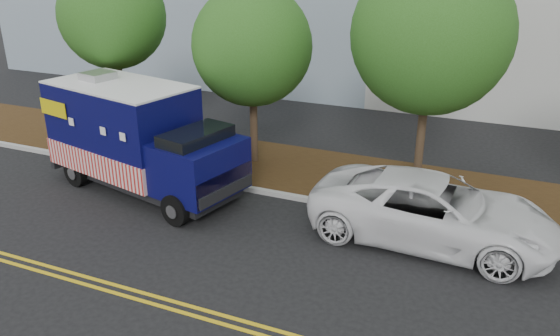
% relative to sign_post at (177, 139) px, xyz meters
% --- Properties ---
extents(ground, '(120.00, 120.00, 0.00)m').
position_rel_sign_post_xyz_m(ground, '(1.78, -1.85, -1.20)').
color(ground, black).
rests_on(ground, ground).
extents(curb, '(120.00, 0.18, 0.15)m').
position_rel_sign_post_xyz_m(curb, '(1.78, -0.45, -1.12)').
color(curb, '#9E9E99').
rests_on(curb, ground).
extents(mulch_strip, '(120.00, 4.00, 0.15)m').
position_rel_sign_post_xyz_m(mulch_strip, '(1.78, 1.65, -1.12)').
color(mulch_strip, black).
rests_on(mulch_strip, ground).
extents(centerline_near, '(120.00, 0.10, 0.01)m').
position_rel_sign_post_xyz_m(centerline_near, '(1.78, -6.30, -1.19)').
color(centerline_near, gold).
rests_on(centerline_near, ground).
extents(centerline_far, '(120.00, 0.10, 0.01)m').
position_rel_sign_post_xyz_m(centerline_far, '(1.78, -6.55, -1.19)').
color(centerline_far, gold).
rests_on(centerline_far, ground).
extents(tree_a, '(3.77, 3.77, 6.78)m').
position_rel_sign_post_xyz_m(tree_a, '(-3.36, 1.51, 3.68)').
color(tree_a, '#38281C').
rests_on(tree_a, ground).
extents(tree_b, '(3.96, 3.96, 6.14)m').
position_rel_sign_post_xyz_m(tree_b, '(2.06, 1.68, 2.96)').
color(tree_b, '#38281C').
rests_on(tree_b, ground).
extents(tree_c, '(4.65, 4.65, 7.15)m').
position_rel_sign_post_xyz_m(tree_c, '(7.69, 1.90, 3.61)').
color(tree_c, '#38281C').
rests_on(tree_c, ground).
extents(sign_post, '(0.06, 0.06, 2.40)m').
position_rel_sign_post_xyz_m(sign_post, '(0.00, 0.00, 0.00)').
color(sign_post, '#473828').
rests_on(sign_post, ground).
extents(food_truck, '(7.06, 3.86, 3.53)m').
position_rel_sign_post_xyz_m(food_truck, '(-0.42, -1.55, 0.40)').
color(food_truck, black).
rests_on(food_truck, ground).
extents(white_car, '(6.36, 3.12, 1.74)m').
position_rel_sign_post_xyz_m(white_car, '(8.64, -1.33, -0.33)').
color(white_car, white).
rests_on(white_car, ground).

